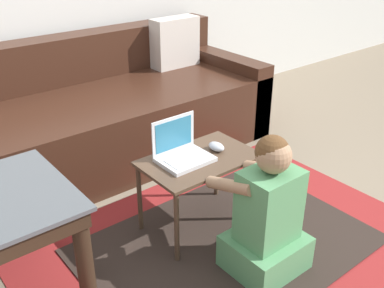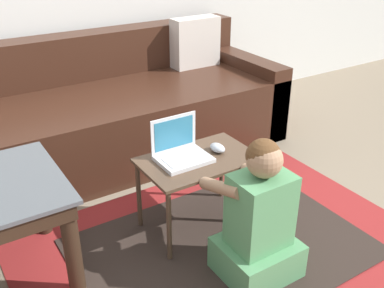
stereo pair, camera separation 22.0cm
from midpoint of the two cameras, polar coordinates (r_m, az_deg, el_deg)
The scene contains 7 objects.
ground_plane at distance 2.34m, azimuth -0.25°, elevation -11.71°, with size 16.00×16.00×0.00m, color #7F705B.
area_rug at distance 2.28m, azimuth 1.64°, elevation -12.76°, with size 1.90×1.36×0.01m.
couch at distance 3.05m, azimuth -13.81°, elevation 3.31°, with size 2.27×0.92×0.81m.
laptop_desk at distance 2.22m, azimuth -1.92°, elevation -3.04°, with size 0.57×0.36×0.40m.
laptop at distance 2.17m, azimuth -4.13°, elevation -1.25°, with size 0.25×0.19×0.20m.
computer_mouse at distance 2.26m, azimuth 0.35°, elevation -0.40°, with size 0.06×0.10×0.04m.
person_seated at distance 2.00m, azimuth 6.38°, elevation -9.31°, with size 0.33×0.41×0.67m.
Camera 1 is at (-1.23, -1.37, 1.45)m, focal length 42.00 mm.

